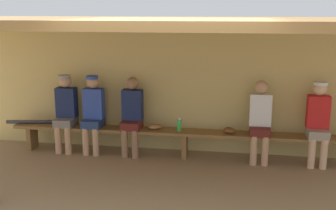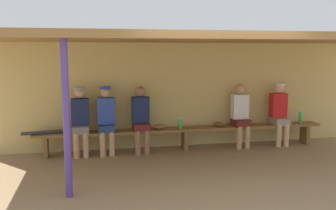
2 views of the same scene
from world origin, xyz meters
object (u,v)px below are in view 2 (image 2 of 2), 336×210
player_rightmost (80,118)px  baseball_glove_tan (219,124)px  bench (185,131)px  player_shirtless_tan (279,111)px  support_post (66,120)px  player_near_post (106,117)px  baseball_bat (44,132)px  baseball_glove_dark_brown (160,127)px  water_bottle_blue (180,123)px  water_bottle_clear (301,117)px  player_in_white (241,113)px  player_with_sunglasses (141,117)px

player_rightmost → baseball_glove_tan: player_rightmost is taller
bench → player_shirtless_tan: 2.14m
support_post → player_shirtless_tan: size_ratio=1.64×
player_near_post → baseball_bat: size_ratio=1.61×
support_post → player_shirtless_tan: 4.82m
baseball_glove_dark_brown → baseball_bat: bearing=163.3°
bench → water_bottle_blue: size_ratio=27.99×
player_near_post → water_bottle_blue: player_near_post is taller
player_rightmost → water_bottle_clear: 4.71m
player_in_white → bench: bearing=-179.9°
player_in_white → player_rightmost: size_ratio=0.99×
player_rightmost → bench: bearing=-0.1°
support_post → player_shirtless_tan: support_post is taller
player_near_post → player_in_white: bearing=-0.0°
baseball_glove_tan → baseball_glove_dark_brown: (-1.26, 0.02, 0.00)m
player_in_white → baseball_glove_tan: (-0.48, -0.01, -0.22)m
water_bottle_clear → baseball_glove_tan: size_ratio=1.15×
baseball_glove_tan → water_bottle_blue: bearing=-130.8°
player_near_post → baseball_glove_dark_brown: (1.07, 0.02, -0.24)m
player_rightmost → water_bottle_clear: bearing=-0.2°
player_shirtless_tan → baseball_glove_tan: bearing=-179.7°
bench → baseball_glove_dark_brown: baseball_glove_dark_brown is taller
player_rightmost → baseball_glove_tan: size_ratio=5.60×
player_in_white → water_bottle_clear: size_ratio=4.83×
player_in_white → player_near_post: (-2.81, 0.00, 0.02)m
baseball_glove_dark_brown → player_shirtless_tan: bearing=-17.7°
player_in_white → player_shirtless_tan: 0.89m
water_bottle_clear → baseball_bat: 5.39m
player_near_post → support_post: bearing=-106.3°
support_post → water_bottle_clear: bearing=23.4°
player_rightmost → player_with_sunglasses: (1.18, -0.00, -0.02)m
player_rightmost → player_with_sunglasses: 1.18m
baseball_glove_dark_brown → baseball_bat: 2.24m
bench → player_rightmost: player_rightmost is taller
baseball_glove_tan → water_bottle_clear: bearing=48.6°
water_bottle_blue → baseball_glove_dark_brown: water_bottle_blue is taller
player_with_sunglasses → baseball_bat: player_with_sunglasses is taller
support_post → player_with_sunglasses: bearing=58.3°
support_post → baseball_bat: (-0.56, 2.10, -0.61)m
player_rightmost → player_near_post: bearing=0.0°
water_bottle_clear → player_near_post: bearing=179.8°
support_post → water_bottle_clear: size_ratio=7.96×
water_bottle_blue → baseball_glove_tan: (0.83, 0.00, -0.06)m
player_with_sunglasses → water_bottle_clear: player_with_sunglasses is taller
bench → support_post: bearing=-136.4°
player_shirtless_tan → water_bottle_clear: (0.51, -0.02, -0.15)m
water_bottle_blue → baseball_glove_tan: water_bottle_blue is taller
support_post → baseball_glove_dark_brown: support_post is taller
water_bottle_blue → baseball_bat: bearing=179.8°
player_in_white → baseball_glove_tan: bearing=-179.3°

